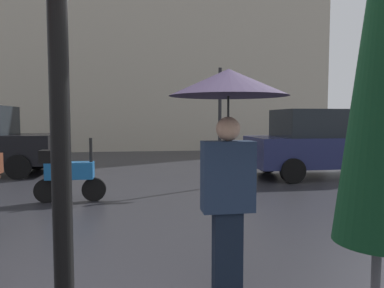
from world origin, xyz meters
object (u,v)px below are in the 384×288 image
(folded_patio_umbrella_near, at_px, (384,68))
(pedestrian_with_umbrella, at_px, (228,115))
(parked_scooter, at_px, (68,174))
(street_signpost, at_px, (220,115))
(parked_car_left, at_px, (326,143))

(folded_patio_umbrella_near, distance_m, pedestrian_with_umbrella, 1.85)
(folded_patio_umbrella_near, distance_m, parked_scooter, 6.41)
(pedestrian_with_umbrella, distance_m, street_signpost, 5.24)
(folded_patio_umbrella_near, relative_size, street_signpost, 0.96)
(pedestrian_with_umbrella, xyz_separation_m, parked_car_left, (4.34, 6.13, -0.70))
(parked_scooter, bearing_deg, pedestrian_with_umbrella, -53.85)
(pedestrian_with_umbrella, bearing_deg, parked_scooter, -38.35)
(pedestrian_with_umbrella, bearing_deg, street_signpost, -78.61)
(folded_patio_umbrella_near, xyz_separation_m, parked_car_left, (4.21, 7.97, -0.86))
(parked_scooter, bearing_deg, parked_car_left, 26.15)
(pedestrian_with_umbrella, distance_m, parked_scooter, 4.69)
(parked_car_left, distance_m, street_signpost, 3.47)
(folded_patio_umbrella_near, xyz_separation_m, pedestrian_with_umbrella, (-0.13, 1.84, -0.16))
(folded_patio_umbrella_near, xyz_separation_m, parked_scooter, (-2.27, 5.86, -1.25))
(folded_patio_umbrella_near, relative_size, parked_car_left, 0.61)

